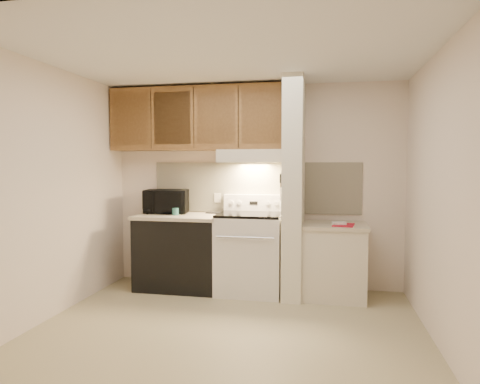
# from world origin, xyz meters

# --- Properties ---
(floor) EXTENTS (3.60, 3.60, 0.00)m
(floor) POSITION_xyz_m (0.00, 0.00, 0.00)
(floor) COLOR tan
(floor) RESTS_ON ground
(ceiling) EXTENTS (3.60, 3.60, 0.00)m
(ceiling) POSITION_xyz_m (0.00, 0.00, 2.50)
(ceiling) COLOR white
(ceiling) RESTS_ON wall_back
(wall_back) EXTENTS (3.60, 2.50, 0.02)m
(wall_back) POSITION_xyz_m (0.00, 1.50, 1.25)
(wall_back) COLOR silver
(wall_back) RESTS_ON floor
(wall_left) EXTENTS (0.02, 3.00, 2.50)m
(wall_left) POSITION_xyz_m (-1.80, 0.00, 1.25)
(wall_left) COLOR silver
(wall_left) RESTS_ON floor
(wall_right) EXTENTS (0.02, 3.00, 2.50)m
(wall_right) POSITION_xyz_m (1.80, 0.00, 1.25)
(wall_right) COLOR silver
(wall_right) RESTS_ON floor
(backsplash) EXTENTS (2.60, 0.02, 0.63)m
(backsplash) POSITION_xyz_m (0.00, 1.49, 1.24)
(backsplash) COLOR #F9F1CC
(backsplash) RESTS_ON wall_back
(range_body) EXTENTS (0.76, 0.65, 0.92)m
(range_body) POSITION_xyz_m (0.00, 1.16, 0.46)
(range_body) COLOR silver
(range_body) RESTS_ON floor
(oven_window) EXTENTS (0.50, 0.01, 0.30)m
(oven_window) POSITION_xyz_m (0.00, 0.84, 0.50)
(oven_window) COLOR black
(oven_window) RESTS_ON range_body
(oven_handle) EXTENTS (0.65, 0.02, 0.02)m
(oven_handle) POSITION_xyz_m (0.00, 0.80, 0.72)
(oven_handle) COLOR silver
(oven_handle) RESTS_ON range_body
(cooktop) EXTENTS (0.74, 0.64, 0.03)m
(cooktop) POSITION_xyz_m (0.00, 1.16, 0.94)
(cooktop) COLOR black
(cooktop) RESTS_ON range_body
(range_backguard) EXTENTS (0.76, 0.08, 0.20)m
(range_backguard) POSITION_xyz_m (0.00, 1.44, 1.05)
(range_backguard) COLOR silver
(range_backguard) RESTS_ON range_body
(range_display) EXTENTS (0.10, 0.01, 0.04)m
(range_display) POSITION_xyz_m (0.00, 1.40, 1.05)
(range_display) COLOR black
(range_display) RESTS_ON range_backguard
(range_knob_left_outer) EXTENTS (0.05, 0.02, 0.05)m
(range_knob_left_outer) POSITION_xyz_m (-0.28, 1.40, 1.05)
(range_knob_left_outer) COLOR silver
(range_knob_left_outer) RESTS_ON range_backguard
(range_knob_left_inner) EXTENTS (0.05, 0.02, 0.05)m
(range_knob_left_inner) POSITION_xyz_m (-0.18, 1.40, 1.05)
(range_knob_left_inner) COLOR silver
(range_knob_left_inner) RESTS_ON range_backguard
(range_knob_right_inner) EXTENTS (0.05, 0.02, 0.05)m
(range_knob_right_inner) POSITION_xyz_m (0.18, 1.40, 1.05)
(range_knob_right_inner) COLOR silver
(range_knob_right_inner) RESTS_ON range_backguard
(range_knob_right_outer) EXTENTS (0.05, 0.02, 0.05)m
(range_knob_right_outer) POSITION_xyz_m (0.28, 1.40, 1.05)
(range_knob_right_outer) COLOR silver
(range_knob_right_outer) RESTS_ON range_backguard
(dishwasher_front) EXTENTS (1.00, 0.63, 0.87)m
(dishwasher_front) POSITION_xyz_m (-0.88, 1.17, 0.43)
(dishwasher_front) COLOR black
(dishwasher_front) RESTS_ON floor
(left_countertop) EXTENTS (1.04, 0.67, 0.04)m
(left_countertop) POSITION_xyz_m (-0.88, 1.17, 0.89)
(left_countertop) COLOR #C1B498
(left_countertop) RESTS_ON dishwasher_front
(spoon_rest) EXTENTS (0.25, 0.12, 0.02)m
(spoon_rest) POSITION_xyz_m (-0.48, 1.36, 0.92)
(spoon_rest) COLOR black
(spoon_rest) RESTS_ON left_countertop
(teal_jar) EXTENTS (0.08, 0.08, 0.09)m
(teal_jar) POSITION_xyz_m (-0.92, 1.12, 0.95)
(teal_jar) COLOR #2D6B62
(teal_jar) RESTS_ON left_countertop
(outlet) EXTENTS (0.08, 0.01, 0.12)m
(outlet) POSITION_xyz_m (-0.48, 1.48, 1.10)
(outlet) COLOR beige
(outlet) RESTS_ON backsplash
(microwave) EXTENTS (0.59, 0.44, 0.30)m
(microwave) POSITION_xyz_m (-1.10, 1.31, 1.06)
(microwave) COLOR black
(microwave) RESTS_ON left_countertop
(partition_pillar) EXTENTS (0.22, 0.70, 2.50)m
(partition_pillar) POSITION_xyz_m (0.51, 1.15, 1.25)
(partition_pillar) COLOR silver
(partition_pillar) RESTS_ON floor
(pillar_trim) EXTENTS (0.01, 0.70, 0.04)m
(pillar_trim) POSITION_xyz_m (0.39, 1.15, 1.30)
(pillar_trim) COLOR brown
(pillar_trim) RESTS_ON partition_pillar
(knife_strip) EXTENTS (0.02, 0.42, 0.04)m
(knife_strip) POSITION_xyz_m (0.39, 1.10, 1.32)
(knife_strip) COLOR black
(knife_strip) RESTS_ON partition_pillar
(knife_blade_a) EXTENTS (0.01, 0.03, 0.16)m
(knife_blade_a) POSITION_xyz_m (0.38, 0.95, 1.22)
(knife_blade_a) COLOR silver
(knife_blade_a) RESTS_ON knife_strip
(knife_handle_a) EXTENTS (0.02, 0.02, 0.10)m
(knife_handle_a) POSITION_xyz_m (0.38, 0.95, 1.37)
(knife_handle_a) COLOR black
(knife_handle_a) RESTS_ON knife_strip
(knife_blade_b) EXTENTS (0.01, 0.04, 0.18)m
(knife_blade_b) POSITION_xyz_m (0.38, 1.01, 1.21)
(knife_blade_b) COLOR silver
(knife_blade_b) RESTS_ON knife_strip
(knife_handle_b) EXTENTS (0.02, 0.02, 0.10)m
(knife_handle_b) POSITION_xyz_m (0.38, 1.01, 1.37)
(knife_handle_b) COLOR black
(knife_handle_b) RESTS_ON knife_strip
(knife_blade_c) EXTENTS (0.01, 0.04, 0.20)m
(knife_blade_c) POSITION_xyz_m (0.38, 1.10, 1.20)
(knife_blade_c) COLOR silver
(knife_blade_c) RESTS_ON knife_strip
(knife_handle_c) EXTENTS (0.02, 0.02, 0.10)m
(knife_handle_c) POSITION_xyz_m (0.38, 1.11, 1.37)
(knife_handle_c) COLOR black
(knife_handle_c) RESTS_ON knife_strip
(knife_blade_d) EXTENTS (0.01, 0.04, 0.16)m
(knife_blade_d) POSITION_xyz_m (0.38, 1.19, 1.22)
(knife_blade_d) COLOR silver
(knife_blade_d) RESTS_ON knife_strip
(knife_handle_d) EXTENTS (0.02, 0.02, 0.10)m
(knife_handle_d) POSITION_xyz_m (0.38, 1.19, 1.37)
(knife_handle_d) COLOR black
(knife_handle_d) RESTS_ON knife_strip
(knife_blade_e) EXTENTS (0.01, 0.04, 0.18)m
(knife_blade_e) POSITION_xyz_m (0.38, 1.27, 1.21)
(knife_blade_e) COLOR silver
(knife_blade_e) RESTS_ON knife_strip
(knife_handle_e) EXTENTS (0.02, 0.02, 0.10)m
(knife_handle_e) POSITION_xyz_m (0.38, 1.26, 1.37)
(knife_handle_e) COLOR black
(knife_handle_e) RESTS_ON knife_strip
(oven_mitt) EXTENTS (0.03, 0.11, 0.25)m
(oven_mitt) POSITION_xyz_m (0.38, 1.32, 1.20)
(oven_mitt) COLOR gray
(oven_mitt) RESTS_ON partition_pillar
(right_cab_base) EXTENTS (0.70, 0.60, 0.81)m
(right_cab_base) POSITION_xyz_m (0.97, 1.15, 0.40)
(right_cab_base) COLOR beige
(right_cab_base) RESTS_ON floor
(right_countertop) EXTENTS (0.74, 0.64, 0.04)m
(right_countertop) POSITION_xyz_m (0.97, 1.15, 0.83)
(right_countertop) COLOR #C1B498
(right_countertop) RESTS_ON right_cab_base
(red_folder) EXTENTS (0.26, 0.33, 0.01)m
(red_folder) POSITION_xyz_m (1.07, 1.04, 0.85)
(red_folder) COLOR #B01225
(red_folder) RESTS_ON right_countertop
(white_box) EXTENTS (0.16, 0.13, 0.04)m
(white_box) POSITION_xyz_m (1.02, 1.05, 0.87)
(white_box) COLOR white
(white_box) RESTS_ON right_countertop
(range_hood) EXTENTS (0.78, 0.44, 0.15)m
(range_hood) POSITION_xyz_m (0.00, 1.28, 1.62)
(range_hood) COLOR beige
(range_hood) RESTS_ON upper_cabinets
(hood_lip) EXTENTS (0.78, 0.04, 0.06)m
(hood_lip) POSITION_xyz_m (0.00, 1.07, 1.58)
(hood_lip) COLOR beige
(hood_lip) RESTS_ON range_hood
(upper_cabinets) EXTENTS (2.18, 0.33, 0.77)m
(upper_cabinets) POSITION_xyz_m (-0.69, 1.32, 2.08)
(upper_cabinets) COLOR brown
(upper_cabinets) RESTS_ON wall_back
(cab_door_a) EXTENTS (0.46, 0.01, 0.63)m
(cab_door_a) POSITION_xyz_m (-1.51, 1.17, 2.08)
(cab_door_a) COLOR brown
(cab_door_a) RESTS_ON upper_cabinets
(cab_gap_a) EXTENTS (0.01, 0.01, 0.73)m
(cab_gap_a) POSITION_xyz_m (-1.23, 1.16, 2.08)
(cab_gap_a) COLOR black
(cab_gap_a) RESTS_ON upper_cabinets
(cab_door_b) EXTENTS (0.46, 0.01, 0.63)m
(cab_door_b) POSITION_xyz_m (-0.96, 1.17, 2.08)
(cab_door_b) COLOR brown
(cab_door_b) RESTS_ON upper_cabinets
(cab_gap_b) EXTENTS (0.01, 0.01, 0.73)m
(cab_gap_b) POSITION_xyz_m (-0.69, 1.16, 2.08)
(cab_gap_b) COLOR black
(cab_gap_b) RESTS_ON upper_cabinets
(cab_door_c) EXTENTS (0.46, 0.01, 0.63)m
(cab_door_c) POSITION_xyz_m (-0.42, 1.17, 2.08)
(cab_door_c) COLOR brown
(cab_door_c) RESTS_ON upper_cabinets
(cab_gap_c) EXTENTS (0.01, 0.01, 0.73)m
(cab_gap_c) POSITION_xyz_m (-0.14, 1.16, 2.08)
(cab_gap_c) COLOR black
(cab_gap_c) RESTS_ON upper_cabinets
(cab_door_d) EXTENTS (0.46, 0.01, 0.63)m
(cab_door_d) POSITION_xyz_m (0.13, 1.17, 2.08)
(cab_door_d) COLOR brown
(cab_door_d) RESTS_ON upper_cabinets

